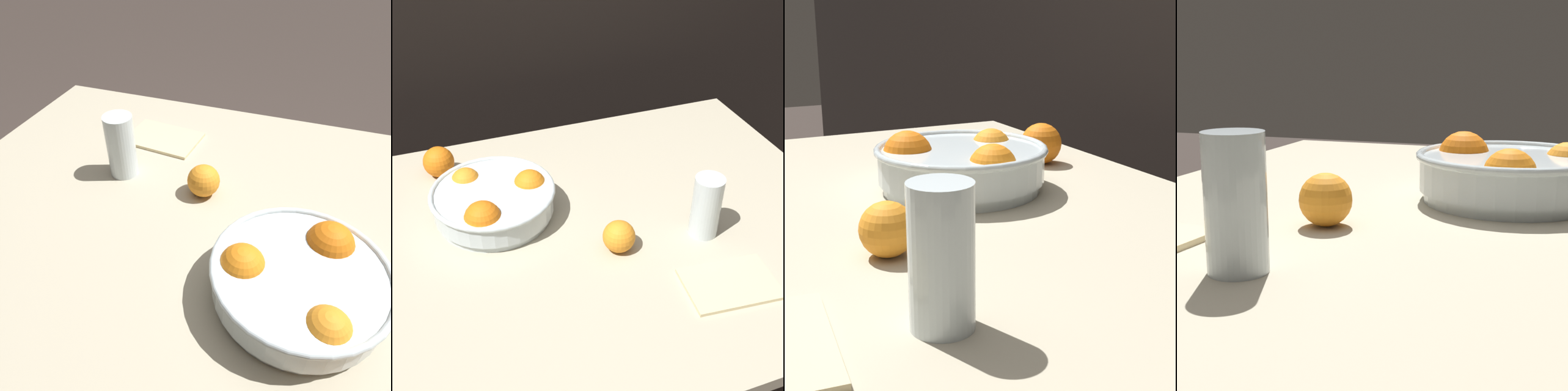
% 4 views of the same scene
% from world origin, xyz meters
% --- Properties ---
extents(dining_table, '(1.36, 0.96, 0.75)m').
position_xyz_m(dining_table, '(0.00, 0.00, 0.68)').
color(dining_table, '#B7AD93').
rests_on(dining_table, ground_plane).
extents(fruit_bowl, '(0.29, 0.29, 0.10)m').
position_xyz_m(fruit_bowl, '(-0.13, 0.13, 0.80)').
color(fruit_bowl, silver).
rests_on(fruit_bowl, dining_table).
extents(juice_glass, '(0.07, 0.07, 0.15)m').
position_xyz_m(juice_glass, '(0.30, -0.09, 0.82)').
color(juice_glass, '#F4A314').
rests_on(juice_glass, dining_table).
extents(orange_loose_near_bowl, '(0.07, 0.07, 0.07)m').
position_xyz_m(orange_loose_near_bowl, '(0.10, -0.08, 0.79)').
color(orange_loose_near_bowl, orange).
rests_on(orange_loose_near_bowl, dining_table).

